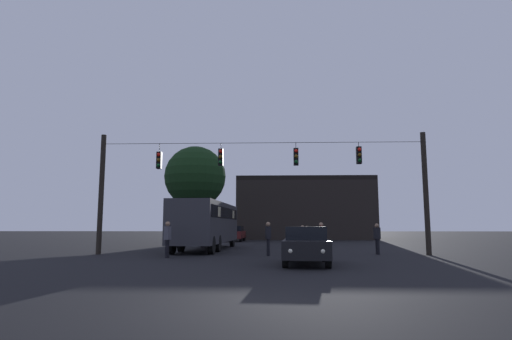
{
  "coord_description": "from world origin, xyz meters",
  "views": [
    {
      "loc": [
        0.54,
        -8.4,
        1.56
      ],
      "look_at": [
        -0.42,
        18.31,
        5.11
      ],
      "focal_mm": 29.37,
      "sensor_mm": 36.0,
      "label": 1
    }
  ],
  "objects_px": {
    "car_near_right": "(306,245)",
    "pedestrian_far_side": "(377,237)",
    "pedestrian_crossing_left": "(303,238)",
    "pedestrian_trailing": "(167,237)",
    "city_bus": "(207,221)",
    "pedestrian_crossing_center": "(321,236)",
    "car_far_left": "(235,233)",
    "pedestrian_near_bus": "(307,238)",
    "pedestrian_crossing_right": "(268,236)",
    "tree_left_silhouette": "(195,177)"
  },
  "relations": [
    {
      "from": "pedestrian_far_side",
      "to": "tree_left_silhouette",
      "type": "distance_m",
      "value": 19.9
    },
    {
      "from": "pedestrian_crossing_center",
      "to": "pedestrian_far_side",
      "type": "xyz_separation_m",
      "value": [
        3.04,
        0.09,
        -0.04
      ]
    },
    {
      "from": "car_far_left",
      "to": "pedestrian_crossing_left",
      "type": "distance_m",
      "value": 19.58
    },
    {
      "from": "car_near_right",
      "to": "tree_left_silhouette",
      "type": "xyz_separation_m",
      "value": [
        -8.35,
        20.49,
        5.19
      ]
    },
    {
      "from": "car_near_right",
      "to": "pedestrian_crossing_center",
      "type": "distance_m",
      "value": 6.08
    },
    {
      "from": "pedestrian_crossing_left",
      "to": "pedestrian_crossing_right",
      "type": "xyz_separation_m",
      "value": [
        -1.89,
        -1.32,
        0.11
      ]
    },
    {
      "from": "pedestrian_crossing_right",
      "to": "tree_left_silhouette",
      "type": "height_order",
      "value": "tree_left_silhouette"
    },
    {
      "from": "tree_left_silhouette",
      "to": "pedestrian_near_bus",
      "type": "bearing_deg",
      "value": -55.34
    },
    {
      "from": "city_bus",
      "to": "car_far_left",
      "type": "xyz_separation_m",
      "value": [
        0.5,
        14.89,
        -1.07
      ]
    },
    {
      "from": "car_near_right",
      "to": "pedestrian_crossing_center",
      "type": "xyz_separation_m",
      "value": [
        1.31,
        5.93,
        0.19
      ]
    },
    {
      "from": "pedestrian_trailing",
      "to": "pedestrian_far_side",
      "type": "height_order",
      "value": "pedestrian_trailing"
    },
    {
      "from": "pedestrian_crossing_right",
      "to": "car_far_left",
      "type": "bearing_deg",
      "value": 99.91
    },
    {
      "from": "car_near_right",
      "to": "pedestrian_crossing_left",
      "type": "height_order",
      "value": "pedestrian_crossing_left"
    },
    {
      "from": "car_near_right",
      "to": "pedestrian_trailing",
      "type": "height_order",
      "value": "pedestrian_trailing"
    },
    {
      "from": "pedestrian_trailing",
      "to": "tree_left_silhouette",
      "type": "xyz_separation_m",
      "value": [
        -1.84,
        17.23,
        4.99
      ]
    },
    {
      "from": "pedestrian_near_bus",
      "to": "city_bus",
      "type": "bearing_deg",
      "value": 157.38
    },
    {
      "from": "pedestrian_near_bus",
      "to": "pedestrian_far_side",
      "type": "xyz_separation_m",
      "value": [
        3.7,
        -1.44,
        0.09
      ]
    },
    {
      "from": "pedestrian_crossing_center",
      "to": "tree_left_silhouette",
      "type": "height_order",
      "value": "tree_left_silhouette"
    },
    {
      "from": "car_near_right",
      "to": "car_far_left",
      "type": "height_order",
      "value": "same"
    },
    {
      "from": "pedestrian_near_bus",
      "to": "car_far_left",
      "type": "bearing_deg",
      "value": 108.21
    },
    {
      "from": "pedestrian_crossing_left",
      "to": "pedestrian_trailing",
      "type": "distance_m",
      "value": 7.4
    },
    {
      "from": "city_bus",
      "to": "pedestrian_far_side",
      "type": "height_order",
      "value": "city_bus"
    },
    {
      "from": "pedestrian_crossing_center",
      "to": "pedestrian_near_bus",
      "type": "relative_size",
      "value": 1.12
    },
    {
      "from": "car_near_right",
      "to": "pedestrian_crossing_right",
      "type": "distance_m",
      "value": 5.07
    },
    {
      "from": "car_far_left",
      "to": "pedestrian_near_bus",
      "type": "height_order",
      "value": "pedestrian_near_bus"
    },
    {
      "from": "pedestrian_trailing",
      "to": "pedestrian_crossing_right",
      "type": "bearing_deg",
      "value": 17.64
    },
    {
      "from": "pedestrian_crossing_center",
      "to": "pedestrian_near_bus",
      "type": "height_order",
      "value": "pedestrian_crossing_center"
    },
    {
      "from": "pedestrian_crossing_left",
      "to": "tree_left_silhouette",
      "type": "xyz_separation_m",
      "value": [
        -8.66,
        14.34,
        5.11
      ]
    },
    {
      "from": "pedestrian_crossing_left",
      "to": "car_near_right",
      "type": "bearing_deg",
      "value": -92.91
    },
    {
      "from": "city_bus",
      "to": "pedestrian_crossing_center",
      "type": "relative_size",
      "value": 6.42
    },
    {
      "from": "pedestrian_crossing_center",
      "to": "car_far_left",
      "type": "bearing_deg",
      "value": 108.63
    },
    {
      "from": "pedestrian_crossing_left",
      "to": "pedestrian_near_bus",
      "type": "bearing_deg",
      "value": 75.35
    },
    {
      "from": "pedestrian_crossing_right",
      "to": "pedestrian_far_side",
      "type": "xyz_separation_m",
      "value": [
        5.94,
        1.2,
        -0.05
      ]
    },
    {
      "from": "city_bus",
      "to": "pedestrian_crossing_left",
      "type": "xyz_separation_m",
      "value": [
        5.92,
        -3.93,
        -0.98
      ]
    },
    {
      "from": "pedestrian_crossing_center",
      "to": "tree_left_silhouette",
      "type": "distance_m",
      "value": 18.17
    },
    {
      "from": "city_bus",
      "to": "pedestrian_crossing_center",
      "type": "xyz_separation_m",
      "value": [
        6.92,
        -4.14,
        -0.88
      ]
    },
    {
      "from": "car_far_left",
      "to": "pedestrian_crossing_right",
      "type": "bearing_deg",
      "value": -80.09
    },
    {
      "from": "pedestrian_crossing_right",
      "to": "pedestrian_near_bus",
      "type": "distance_m",
      "value": 3.47
    },
    {
      "from": "car_near_right",
      "to": "pedestrian_far_side",
      "type": "bearing_deg",
      "value": 54.09
    },
    {
      "from": "car_near_right",
      "to": "pedestrian_far_side",
      "type": "distance_m",
      "value": 7.44
    },
    {
      "from": "pedestrian_crossing_right",
      "to": "pedestrian_crossing_center",
      "type": "bearing_deg",
      "value": 21.0
    },
    {
      "from": "city_bus",
      "to": "car_far_left",
      "type": "relative_size",
      "value": 2.52
    },
    {
      "from": "car_near_right",
      "to": "pedestrian_far_side",
      "type": "relative_size",
      "value": 2.65
    },
    {
      "from": "pedestrian_crossing_left",
      "to": "pedestrian_near_bus",
      "type": "distance_m",
      "value": 1.36
    },
    {
      "from": "pedestrian_crossing_left",
      "to": "pedestrian_trailing",
      "type": "xyz_separation_m",
      "value": [
        -6.82,
        -2.89,
        0.12
      ]
    },
    {
      "from": "car_near_right",
      "to": "pedestrian_crossing_right",
      "type": "relative_size",
      "value": 2.54
    },
    {
      "from": "city_bus",
      "to": "pedestrian_near_bus",
      "type": "distance_m",
      "value": 6.86
    },
    {
      "from": "car_near_right",
      "to": "pedestrian_crossing_left",
      "type": "relative_size",
      "value": 2.82
    },
    {
      "from": "pedestrian_crossing_left",
      "to": "pedestrian_trailing",
      "type": "height_order",
      "value": "pedestrian_trailing"
    },
    {
      "from": "pedestrian_crossing_center",
      "to": "pedestrian_crossing_right",
      "type": "distance_m",
      "value": 3.1
    }
  ]
}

